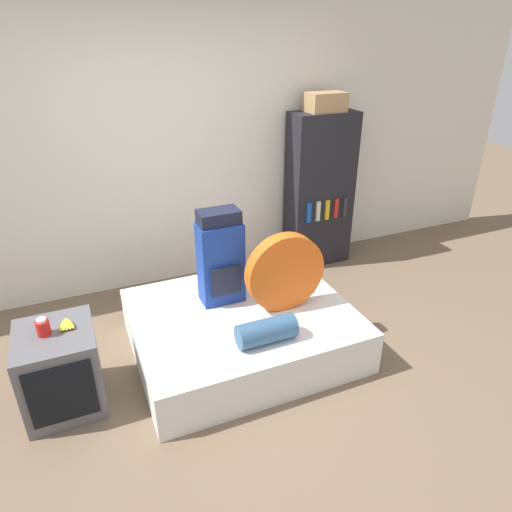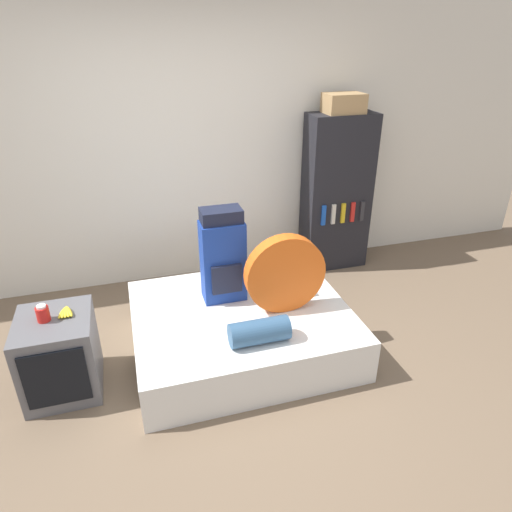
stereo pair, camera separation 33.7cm
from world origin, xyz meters
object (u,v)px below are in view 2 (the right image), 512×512
(sleeping_roll, at_px, (259,331))
(bookshelf, at_px, (337,194))
(television, at_px, (60,355))
(tent_bag, at_px, (285,274))
(cardboard_box, at_px, (344,103))
(canister, at_px, (43,313))
(backpack, at_px, (223,257))

(sleeping_roll, bearing_deg, bookshelf, 50.17)
(television, bearing_deg, tent_bag, 0.62)
(cardboard_box, bearing_deg, tent_bag, -129.45)
(tent_bag, distance_m, television, 1.69)
(sleeping_roll, xyz_separation_m, television, (-1.34, 0.33, -0.15))
(sleeping_roll, xyz_separation_m, bookshelf, (1.30, 1.56, 0.36))
(sleeping_roll, height_order, cardboard_box, cardboard_box)
(bookshelf, bearing_deg, canister, -155.59)
(bookshelf, bearing_deg, television, -155.08)
(canister, bearing_deg, cardboard_box, 24.23)
(backpack, xyz_separation_m, cardboard_box, (1.39, 0.90, 0.96))
(television, distance_m, bookshelf, 2.96)
(sleeping_roll, bearing_deg, tent_bag, 48.74)
(backpack, bearing_deg, canister, -166.71)
(television, xyz_separation_m, bookshelf, (2.64, 1.23, 0.51))
(backpack, distance_m, cardboard_box, 1.92)
(backpack, bearing_deg, tent_bag, -35.90)
(tent_bag, relative_size, cardboard_box, 1.70)
(sleeping_roll, height_order, bookshelf, bookshelf)
(tent_bag, relative_size, canister, 5.24)
(bookshelf, bearing_deg, cardboard_box, -125.57)
(tent_bag, bearing_deg, television, -179.38)
(backpack, xyz_separation_m, canister, (-1.28, -0.30, -0.08))
(tent_bag, xyz_separation_m, bookshelf, (0.99, 1.21, 0.13))
(sleeping_roll, relative_size, bookshelf, 0.26)
(canister, relative_size, bookshelf, 0.07)
(sleeping_roll, bearing_deg, canister, 166.16)
(sleeping_roll, bearing_deg, cardboard_box, 50.13)
(sleeping_roll, distance_m, television, 1.39)
(cardboard_box, bearing_deg, canister, -155.77)
(tent_bag, bearing_deg, canister, -179.71)
(sleeping_roll, xyz_separation_m, canister, (-1.38, 0.34, 0.20))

